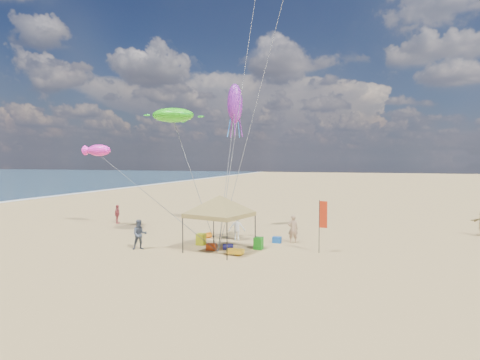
{
  "coord_description": "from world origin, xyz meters",
  "views": [
    {
      "loc": [
        7.59,
        -20.34,
        5.29
      ],
      "look_at": [
        0.0,
        3.0,
        4.0
      ],
      "focal_mm": 29.93,
      "sensor_mm": 36.0,
      "label": 1
    }
  ],
  "objects": [
    {
      "name": "turtle_kite",
      "position": [
        -4.16,
        2.27,
        8.02
      ],
      "size": [
        3.26,
        2.96,
        0.89
      ],
      "primitive_type": "ellipsoid",
      "rotation": [
        0.0,
        0.0,
        -0.38
      ],
      "color": "#2DCF17",
      "rests_on": "ground"
    },
    {
      "name": "chair_green",
      "position": [
        1.44,
        2.09,
        0.35
      ],
      "size": [
        0.5,
        0.5,
        0.7
      ],
      "primitive_type": "cube",
      "color": "#1A8117",
      "rests_on": "ground"
    },
    {
      "name": "cooler_red",
      "position": [
        -1.09,
        0.98,
        0.19
      ],
      "size": [
        0.54,
        0.38,
        0.38
      ],
      "primitive_type": "cube",
      "color": "#C03E0F",
      "rests_on": "ground"
    },
    {
      "name": "person_near_b",
      "position": [
        -5.16,
        -0.14,
        0.88
      ],
      "size": [
        1.08,
        1.05,
        1.76
      ],
      "primitive_type": "imported",
      "rotation": [
        0.0,
        0.0,
        0.67
      ],
      "color": "#3C4352",
      "rests_on": "ground"
    },
    {
      "name": "beach_cart",
      "position": [
        0.61,
        0.3,
        0.2
      ],
      "size": [
        0.9,
        0.5,
        0.24
      ],
      "primitive_type": "cube",
      "color": "gold",
      "rests_on": "ground"
    },
    {
      "name": "chair_yellow",
      "position": [
        -2.25,
        2.12,
        0.35
      ],
      "size": [
        0.5,
        0.5,
        0.7
      ],
      "primitive_type": "cube",
      "color": "#C0CE16",
      "rests_on": "ground"
    },
    {
      "name": "canopy_tent",
      "position": [
        -0.55,
        0.91,
        3.1
      ],
      "size": [
        5.87,
        5.87,
        3.73
      ],
      "color": "black",
      "rests_on": "ground"
    },
    {
      "name": "person_near_c",
      "position": [
        -0.59,
        4.14,
        0.87
      ],
      "size": [
        1.26,
        0.95,
        1.74
      ],
      "primitive_type": "imported",
      "rotation": [
        0.0,
        0.0,
        3.45
      ],
      "color": "silver",
      "rests_on": "ground"
    },
    {
      "name": "bag_orange",
      "position": [
        -2.7,
        4.27,
        0.18
      ],
      "size": [
        0.54,
        0.69,
        0.36
      ],
      "primitive_type": "cylinder",
      "rotation": [
        0.0,
        1.57,
        1.22
      ],
      "color": "orange",
      "rests_on": "ground"
    },
    {
      "name": "person_far_a",
      "position": [
        -12.1,
        7.57,
        0.77
      ],
      "size": [
        0.58,
        0.97,
        1.54
      ],
      "primitive_type": "imported",
      "rotation": [
        0.0,
        0.0,
        1.81
      ],
      "color": "#AF4348",
      "rests_on": "ground"
    },
    {
      "name": "feather_flag",
      "position": [
        5.1,
        2.2,
        2.01
      ],
      "size": [
        0.46,
        0.07,
        3.0
      ],
      "color": "black",
      "rests_on": "ground"
    },
    {
      "name": "ground",
      "position": [
        0.0,
        0.0,
        0.0
      ],
      "size": [
        280.0,
        280.0,
        0.0
      ],
      "primitive_type": "plane",
      "color": "tan",
      "rests_on": "ground"
    },
    {
      "name": "squid_kite",
      "position": [
        -2.18,
        8.48,
        9.47
      ],
      "size": [
        1.18,
        1.18,
        2.99
      ],
      "primitive_type": "ellipsoid",
      "rotation": [
        0.0,
        0.0,
        -0.03
      ],
      "color": "purple",
      "rests_on": "ground"
    },
    {
      "name": "person_near_a",
      "position": [
        3.03,
        4.51,
        0.88
      ],
      "size": [
        0.73,
        0.58,
        1.77
      ],
      "primitive_type": "imported",
      "rotation": [
        0.0,
        0.0,
        3.41
      ],
      "color": "#A37D5D",
      "rests_on": "ground"
    },
    {
      "name": "cooler_blue",
      "position": [
        2.08,
        4.13,
        0.19
      ],
      "size": [
        0.54,
        0.38,
        0.38
      ],
      "primitive_type": "cube",
      "color": "#134A9F",
      "rests_on": "ground"
    },
    {
      "name": "bag_navy",
      "position": [
        -0.18,
        1.31,
        0.18
      ],
      "size": [
        0.69,
        0.54,
        0.36
      ],
      "primitive_type": "cylinder",
      "rotation": [
        0.0,
        1.57,
        0.35
      ],
      "color": "#0D0D39",
      "rests_on": "ground"
    },
    {
      "name": "fish_kite",
      "position": [
        -12.24,
        5.56,
        5.96
      ],
      "size": [
        2.07,
        1.15,
        0.89
      ],
      "primitive_type": "ellipsoid",
      "rotation": [
        0.0,
        0.0,
        0.08
      ],
      "color": "#FF24C3",
      "rests_on": "ground"
    },
    {
      "name": "crate_grey",
      "position": [
        0.42,
        0.3,
        0.14
      ],
      "size": [
        0.34,
        0.3,
        0.28
      ],
      "primitive_type": "cube",
      "color": "slate",
      "rests_on": "ground"
    }
  ]
}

